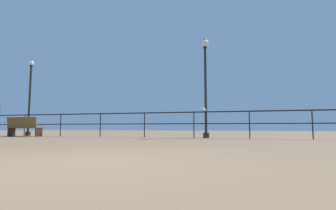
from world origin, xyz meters
TOP-DOWN VIEW (x-y plane):
  - ground_plane at (0.00, 0.00)m, footprint 60.00×60.00m
  - pier_railing at (0.00, 7.78)m, footprint 22.47×0.05m
  - bench_far_left at (-8.23, 7.02)m, footprint 1.71×0.71m
  - lamppost_left at (-8.94, 7.99)m, footprint 0.27×0.27m
  - lamppost_center at (0.48, 7.99)m, footprint 0.33×0.33m
  - seagull_on_rail at (0.43, 7.77)m, footprint 0.21×0.34m

SIDE VIEW (x-z plane):
  - ground_plane at x=0.00m, z-range 0.00..0.00m
  - bench_far_left at x=-8.23m, z-range 0.04..0.98m
  - pier_railing at x=0.00m, z-range 0.27..1.38m
  - seagull_on_rail at x=0.43m, z-range 1.11..1.27m
  - lamppost_left at x=-8.94m, z-range 0.14..4.30m
  - lamppost_center at x=0.48m, z-range 0.39..4.77m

